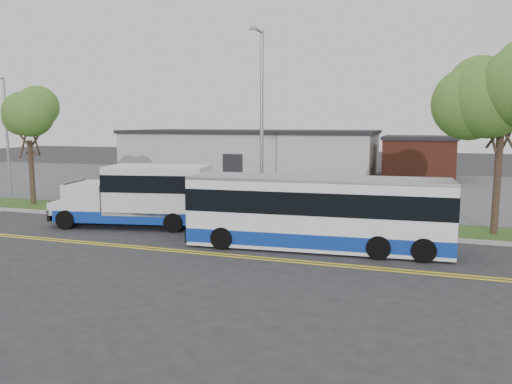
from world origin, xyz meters
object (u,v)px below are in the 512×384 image
(streetlight_far, at_px, (6,132))
(shuttle_bus, at_px, (143,194))
(parked_car_a, at_px, (189,180))
(pedestrian, at_px, (168,197))
(transit_bus, at_px, (317,213))
(tree_west, at_px, (29,122))
(streetlight_near, at_px, (261,120))
(tree_east, at_px, (503,97))
(parked_car_b, at_px, (120,175))

(streetlight_far, bearing_deg, shuttle_bus, -21.91)
(streetlight_far, bearing_deg, parked_car_a, 36.36)
(pedestrian, distance_m, parked_car_a, 10.45)
(shuttle_bus, bearing_deg, streetlight_far, 147.35)
(shuttle_bus, bearing_deg, transit_bus, -21.16)
(shuttle_bus, relative_size, pedestrian, 4.38)
(tree_west, distance_m, streetlight_near, 15.01)
(tree_east, relative_size, transit_bus, 0.78)
(pedestrian, bearing_deg, shuttle_bus, 52.01)
(shuttle_bus, height_order, transit_bus, shuttle_bus)
(transit_bus, bearing_deg, parked_car_b, 136.94)
(streetlight_near, distance_m, parked_car_b, 20.62)
(shuttle_bus, height_order, parked_car_b, shuttle_bus)
(tree_east, xyz_separation_m, pedestrian, (-16.50, -0.07, -5.18))
(pedestrian, relative_size, parked_car_a, 0.44)
(streetlight_near, relative_size, shuttle_bus, 1.17)
(tree_west, height_order, streetlight_far, streetlight_far)
(tree_east, distance_m, shuttle_bus, 17.09)
(transit_bus, bearing_deg, streetlight_near, 126.15)
(tree_east, bearing_deg, streetlight_near, -178.58)
(shuttle_bus, distance_m, parked_car_a, 13.50)
(tree_west, xyz_separation_m, shuttle_bus, (9.84, -3.35, -3.52))
(streetlight_near, relative_size, transit_bus, 0.89)
(tree_west, height_order, pedestrian, tree_west)
(streetlight_far, distance_m, parked_car_a, 12.93)
(tree_east, bearing_deg, parked_car_a, 154.00)
(tree_west, xyz_separation_m, transit_bus, (18.82, -5.00, -3.65))
(streetlight_near, distance_m, transit_bus, 7.02)
(streetlight_near, distance_m, pedestrian, 6.93)
(shuttle_bus, bearing_deg, tree_west, 150.45)
(streetlight_near, relative_size, pedestrian, 5.11)
(streetlight_near, bearing_deg, transit_bus, -49.85)
(parked_car_b, bearing_deg, streetlight_near, -43.07)
(streetlight_far, relative_size, parked_car_a, 1.90)
(streetlight_far, xyz_separation_m, shuttle_bus, (13.84, -5.57, -2.87))
(tree_east, xyz_separation_m, parked_car_a, (-20.02, 9.76, -5.41))
(streetlight_far, distance_m, shuttle_bus, 15.19)
(tree_west, height_order, streetlight_near, streetlight_near)
(tree_west, xyz_separation_m, streetlight_near, (15.00, -0.47, 0.11))
(streetlight_far, xyz_separation_m, parked_car_a, (9.98, 7.35, -3.68))
(pedestrian, bearing_deg, streetlight_near, 133.51)
(transit_bus, bearing_deg, pedestrian, 149.10)
(tree_west, distance_m, transit_bus, 19.81)
(parked_car_a, bearing_deg, shuttle_bus, -81.69)
(transit_bus, distance_m, pedestrian, 10.46)
(pedestrian, distance_m, parked_car_b, 15.84)
(pedestrian, bearing_deg, transit_bus, 108.71)
(streetlight_far, xyz_separation_m, parked_car_b, (2.70, 9.11, -3.77))
(streetlight_far, bearing_deg, parked_car_b, 73.46)
(transit_bus, bearing_deg, tree_east, 29.76)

